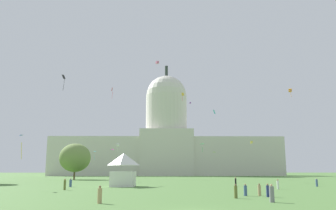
% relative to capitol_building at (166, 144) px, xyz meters
% --- Properties ---
extents(capitol_building, '(127.34, 27.39, 63.95)m').
position_rel_capitol_building_xyz_m(capitol_building, '(0.00, 0.00, 0.00)').
color(capitol_building, beige).
rests_on(capitol_building, ground_plane).
extents(event_tent, '(4.85, 6.00, 6.39)m').
position_rel_capitol_building_xyz_m(event_tent, '(-10.16, -131.09, -14.34)').
color(event_tent, white).
rests_on(event_tent, ground_plane).
extents(tree_west_far, '(11.63, 10.94, 11.98)m').
position_rel_capitol_building_xyz_m(tree_west_far, '(-31.89, -80.65, -10.34)').
color(tree_west_far, '#4C3823').
rests_on(tree_west_far, ground_plane).
extents(person_tan_front_right, '(0.50, 0.50, 1.51)m').
position_rel_capitol_building_xyz_m(person_tan_front_right, '(9.42, -155.88, -16.88)').
color(person_tan_front_right, tan).
rests_on(person_tan_front_right, ground_plane).
extents(person_navy_near_tent, '(0.51, 0.51, 1.57)m').
position_rel_capitol_building_xyz_m(person_navy_near_tent, '(9.89, -157.80, -16.84)').
color(person_navy_near_tent, navy).
rests_on(person_navy_near_tent, ground_plane).
extents(person_olive_mid_center, '(0.46, 0.46, 1.78)m').
position_rel_capitol_building_xyz_m(person_olive_mid_center, '(-18.28, -142.52, -16.74)').
color(person_olive_mid_center, olive).
rests_on(person_olive_mid_center, ground_plane).
extents(person_olive_edge_west, '(0.46, 0.46, 1.60)m').
position_rel_capitol_building_xyz_m(person_olive_edge_west, '(5.67, -159.64, -16.83)').
color(person_olive_edge_west, olive).
rests_on(person_olive_edge_west, ground_plane).
extents(person_tan_near_tree_east, '(0.59, 0.59, 1.68)m').
position_rel_capitol_building_xyz_m(person_tan_near_tree_east, '(-8.69, -165.63, -16.80)').
color(person_tan_near_tree_east, tan).
rests_on(person_tan_near_tree_east, ground_plane).
extents(person_white_lawn_far_left, '(0.45, 0.45, 1.65)m').
position_rel_capitol_building_xyz_m(person_white_lawn_far_left, '(16.59, -141.14, -16.79)').
color(person_white_lawn_far_left, silver).
rests_on(person_white_lawn_far_left, ground_plane).
extents(person_denim_back_left, '(0.41, 0.41, 1.47)m').
position_rel_capitol_building_xyz_m(person_denim_back_left, '(7.67, -155.90, -16.90)').
color(person_denim_back_left, '#3D5684').
rests_on(person_denim_back_left, ground_plane).
extents(person_denim_edge_east, '(0.51, 0.51, 1.57)m').
position_rel_capitol_building_xyz_m(person_denim_edge_east, '(27.25, -131.72, -16.85)').
color(person_denim_edge_east, '#3D5684').
rests_on(person_denim_edge_east, ground_plane).
extents(person_denim_front_left, '(0.67, 0.67, 1.59)m').
position_rel_capitol_building_xyz_m(person_denim_front_left, '(-19.95, -132.30, -16.85)').
color(person_denim_front_left, '#3D5684').
rests_on(person_denim_front_left, ground_plane).
extents(person_grey_back_center, '(0.67, 0.67, 1.79)m').
position_rel_capitol_building_xyz_m(person_grey_back_center, '(8.22, -164.70, -16.76)').
color(person_grey_back_center, gray).
rests_on(person_grey_back_center, ground_plane).
extents(person_black_lawn_far_right, '(0.39, 0.39, 1.73)m').
position_rel_capitol_building_xyz_m(person_black_lawn_far_right, '(12.16, -128.67, -16.75)').
color(person_black_lawn_far_right, black).
rests_on(person_black_lawn_far_right, ground_plane).
extents(kite_green_low, '(1.50, 1.23, 2.48)m').
position_rel_capitol_building_xyz_m(kite_green_low, '(10.46, -87.77, -6.47)').
color(kite_green_low, green).
extents(kite_red_mid, '(0.53, 0.91, 4.76)m').
position_rel_capitol_building_xyz_m(kite_red_mid, '(-22.50, -64.24, 16.71)').
color(kite_red_mid, red).
extents(kite_blue_low, '(1.37, 1.78, 3.74)m').
position_rel_capitol_building_xyz_m(kite_blue_low, '(-26.01, -140.90, -9.26)').
color(kite_blue_low, blue).
extents(kite_gold_mid, '(1.08, 0.55, 3.51)m').
position_rel_capitol_building_xyz_m(kite_gold_mid, '(5.97, -58.68, 16.30)').
color(kite_gold_mid, gold).
extents(kite_black_mid, '(0.84, 1.06, 4.49)m').
position_rel_capitol_building_xyz_m(kite_black_mid, '(-29.57, -107.19, 10.27)').
color(kite_black_mid, black).
extents(kite_orange_mid, '(1.31, 1.34, 2.82)m').
position_rel_capitol_building_xyz_m(kite_orange_mid, '(39.71, -88.40, 11.44)').
color(kite_orange_mid, orange).
extents(kite_lime_low, '(1.63, 0.86, 0.33)m').
position_rel_capitol_building_xyz_m(kite_lime_low, '(24.13, -21.30, -5.65)').
color(kite_lime_low, '#8CD133').
extents(kite_magenta_low, '(1.20, 1.33, 0.31)m').
position_rel_capitol_building_xyz_m(kite_magenta_low, '(-16.26, -99.54, -9.13)').
color(kite_magenta_low, '#D1339E').
extents(kite_yellow_low, '(0.90, 0.84, 1.09)m').
position_rel_capitol_building_xyz_m(kite_yellow_low, '(36.18, -49.32, -2.64)').
color(kite_yellow_low, yellow).
extents(kite_cyan_low, '(1.66, 1.42, 3.40)m').
position_rel_capitol_building_xyz_m(kite_cyan_low, '(-33.95, -37.41, -6.66)').
color(kite_cyan_low, '#33BCDB').
extents(kite_pink_high, '(1.25, 1.23, 1.04)m').
position_rel_capitol_building_xyz_m(kite_pink_high, '(-4.30, -84.72, 21.97)').
color(kite_pink_high, pink).
extents(kite_violet_high, '(0.85, 0.80, 0.84)m').
position_rel_capitol_building_xyz_m(kite_violet_high, '(11.87, -25.12, 19.28)').
color(kite_violet_high, purple).
extents(kite_white_low, '(1.18, 1.23, 3.28)m').
position_rel_capitol_building_xyz_m(kite_white_low, '(-20.90, -53.88, -4.19)').
color(kite_white_low, white).
extents(kite_turquoise_mid, '(0.85, 1.00, 1.32)m').
position_rel_capitol_building_xyz_m(kite_turquoise_mid, '(13.18, -96.22, 2.87)').
color(kite_turquoise_mid, teal).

